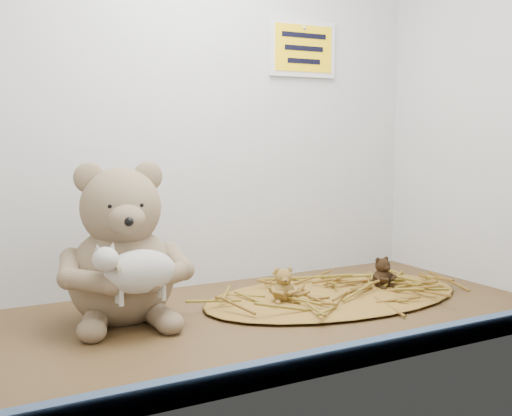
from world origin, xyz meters
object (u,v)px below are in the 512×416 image
toy_lamb (140,272)px  mini_teddy_tan (283,283)px  mini_teddy_brown (382,271)px  main_teddy (121,243)px

toy_lamb → mini_teddy_tan: 33.01cm
toy_lamb → mini_teddy_brown: bearing=5.1°
mini_teddy_brown → toy_lamb: bearing=-176.8°
toy_lamb → mini_teddy_brown: toy_lamb is taller
main_teddy → mini_teddy_tan: bearing=-0.5°
main_teddy → mini_teddy_tan: 33.84cm
toy_lamb → main_teddy: bearing=90.0°
mini_teddy_tan → mini_teddy_brown: (25.40, -0.28, -0.12)cm
mini_teddy_tan → mini_teddy_brown: size_ratio=1.04×
main_teddy → mini_teddy_tan: main_teddy is taller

